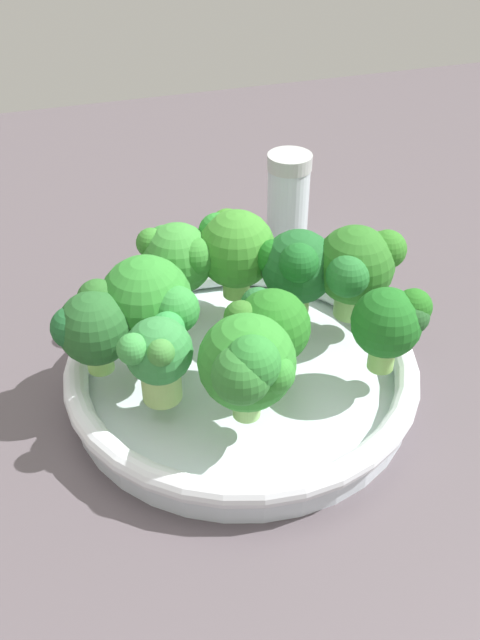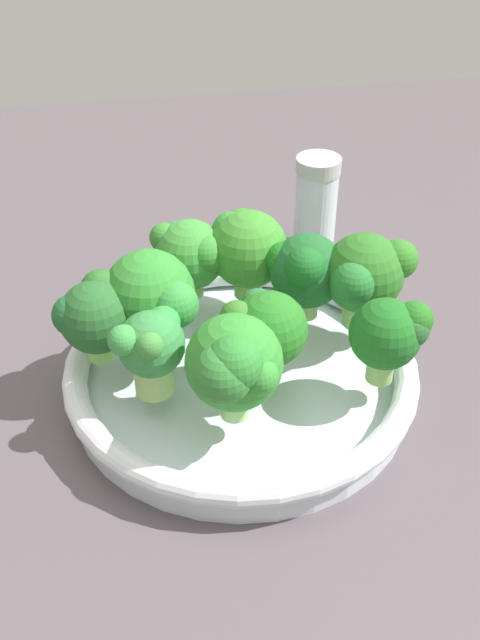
{
  "view_description": "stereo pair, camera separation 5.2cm",
  "coord_description": "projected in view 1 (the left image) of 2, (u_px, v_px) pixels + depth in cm",
  "views": [
    {
      "loc": [
        -9.97,
        -39.72,
        37.69
      ],
      "look_at": [
        2.6,
        0.42,
        6.33
      ],
      "focal_mm": 40.78,
      "sensor_mm": 36.0,
      "label": 1
    },
    {
      "loc": [
        -4.88,
        -40.97,
        37.69
      ],
      "look_at": [
        2.6,
        0.42,
        6.33
      ],
      "focal_mm": 40.78,
      "sensor_mm": 36.0,
      "label": 2
    }
  ],
  "objects": [
    {
      "name": "broccoli_floret_0",
      "position": [
        93.0,
        325.0,
        0.51
      ],
      "size": [
        5.75,
        5.67,
        6.48
      ],
      "color": "#96D467",
      "rests_on": "bowl"
    },
    {
      "name": "broccoli_floret_1",
      "position": [
        234.0,
        247.0,
        0.58
      ],
      "size": [
        6.3,
        6.54,
        7.51
      ],
      "color": "#8EC75B",
      "rests_on": "bowl"
    },
    {
      "name": "broccoli_floret_5",
      "position": [
        358.0,
        266.0,
        0.55
      ],
      "size": [
        7.09,
        6.58,
        7.67
      ],
      "color": "#94C16A",
      "rests_on": "bowl"
    },
    {
      "name": "broccoli_floret_9",
      "position": [
        179.0,
        257.0,
        0.58
      ],
      "size": [
        6.15,
        5.75,
        6.67
      ],
      "color": "#8AC65A",
      "rests_on": "bowl"
    },
    {
      "name": "broccoli_floret_6",
      "position": [
        269.0,
        326.0,
        0.51
      ],
      "size": [
        6.19,
        5.43,
        6.35
      ],
      "color": "#9FD864",
      "rests_on": "bowl"
    },
    {
      "name": "broccoli_floret_7",
      "position": [
        247.0,
        366.0,
        0.46
      ],
      "size": [
        6.61,
        7.28,
        7.93
      ],
      "color": "#90C76A",
      "rests_on": "bowl"
    },
    {
      "name": "broccoli_floret_2",
      "position": [
        158.0,
        353.0,
        0.48
      ],
      "size": [
        5.13,
        5.18,
        6.39
      ],
      "color": "#A0C76E",
      "rests_on": "bowl"
    },
    {
      "name": "ground_plane",
      "position": [
        209.0,
        408.0,
        0.56
      ],
      "size": [
        130.0,
        130.0,
        2.5
      ],
      "primitive_type": "cube",
      "color": "#534A4F"
    },
    {
      "name": "broccoli_floret_8",
      "position": [
        392.0,
        322.0,
        0.51
      ],
      "size": [
        5.61,
        5.01,
        6.52
      ],
      "color": "#8DC25F",
      "rests_on": "bowl"
    },
    {
      "name": "broccoli_floret_4",
      "position": [
        296.0,
        267.0,
        0.56
      ],
      "size": [
        6.11,
        6.11,
        7.1
      ],
      "color": "#A0C768",
      "rests_on": "bowl"
    },
    {
      "name": "pepper_shaker",
      "position": [
        288.0,
        200.0,
        0.71
      ],
      "size": [
        4.27,
        4.27,
        9.51
      ],
      "color": "silver",
      "rests_on": "ground_plane"
    },
    {
      "name": "bowl",
      "position": [
        240.0,
        369.0,
        0.55
      ],
      "size": [
        26.43,
        26.43,
        3.33
      ],
      "color": "silver",
      "rests_on": "ground_plane"
    },
    {
      "name": "broccoli_floret_3",
      "position": [
        148.0,
        303.0,
        0.52
      ],
      "size": [
        7.05,
        7.36,
        7.55
      ],
      "color": "#96BF63",
      "rests_on": "bowl"
    }
  ]
}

